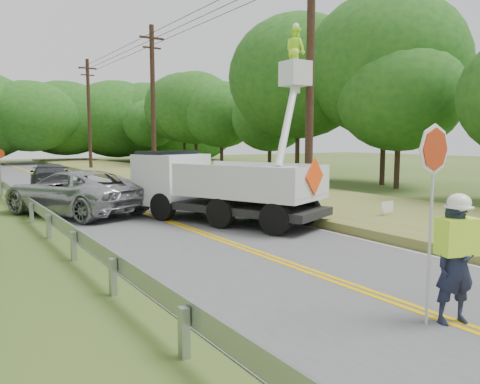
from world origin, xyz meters
TOP-DOWN VIEW (x-y plane):
  - ground at (0.00, 0.00)m, footprint 140.00×140.00m
  - road at (0.00, 14.00)m, footprint 7.20×96.00m
  - guardrail at (-4.02, 14.91)m, footprint 0.18×48.00m
  - utility_poles at (5.00, 17.02)m, footprint 1.60×43.30m
  - tall_grass_verge at (7.10, 14.00)m, footprint 7.00×96.00m
  - treeline_right at (15.66, 23.10)m, footprint 12.04×54.50m
  - treeline_horizon at (2.24, 56.02)m, footprint 58.11×14.31m
  - flagger at (-0.03, -0.24)m, footprint 1.19×0.65m
  - bucket_truck at (1.47, 10.29)m, footprint 5.52×7.36m
  - suv_silver at (-2.40, 14.09)m, footprint 5.08×6.74m
  - suv_darkgrey at (-1.38, 24.05)m, footprint 2.86×5.37m
  - stop_sign_permanent at (-4.13, 21.90)m, footprint 0.52×0.06m
  - yard_sign at (6.12, 6.20)m, footprint 0.54×0.07m

SIDE VIEW (x-z plane):
  - ground at x=0.00m, z-range 0.00..0.00m
  - road at x=0.00m, z-range 0.00..0.02m
  - tall_grass_verge at x=7.10m, z-range 0.00..0.30m
  - guardrail at x=-4.02m, z-range 0.17..0.94m
  - yard_sign at x=6.12m, z-range 0.17..0.96m
  - suv_darkgrey at x=-1.38m, z-range 0.02..1.50m
  - suv_silver at x=-2.40m, z-range 0.02..1.72m
  - flagger at x=-0.03m, z-range -0.43..2.68m
  - bucket_truck at x=1.47m, z-range -1.87..4.98m
  - stop_sign_permanent at x=-4.13m, z-range 0.38..2.81m
  - utility_poles at x=5.00m, z-range 0.27..10.27m
  - treeline_horizon at x=2.24m, z-range -0.41..11.41m
  - treeline_right at x=15.66m, z-range 0.30..12.15m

